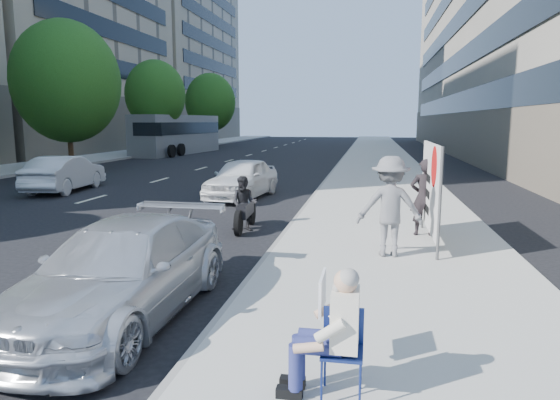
% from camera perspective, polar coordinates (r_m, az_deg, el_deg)
% --- Properties ---
extents(ground, '(160.00, 160.00, 0.00)m').
position_cam_1_polar(ground, '(9.54, -11.67, -8.40)').
color(ground, black).
rests_on(ground, ground).
extents(near_sidewalk, '(5.00, 120.00, 0.15)m').
position_cam_1_polar(near_sidewalk, '(28.56, 11.34, 3.34)').
color(near_sidewalk, '#AEADA3').
rests_on(near_sidewalk, ground).
extents(far_sidewalk, '(4.50, 120.00, 0.15)m').
position_cam_1_polar(far_sidewalk, '(34.99, -25.10, 3.68)').
color(far_sidewalk, '#AEADA3').
rests_on(far_sidewalk, ground).
extents(far_bldg_north, '(22.00, 28.00, 28.00)m').
position_cam_1_polar(far_bldg_north, '(78.77, -15.65, 16.88)').
color(far_bldg_north, tan).
rests_on(far_bldg_north, ground).
extents(tree_far_c, '(6.00, 6.00, 8.47)m').
position_cam_1_polar(tree_far_c, '(31.59, -23.22, 12.32)').
color(tree_far_c, '#382616').
rests_on(tree_far_c, ground).
extents(tree_far_d, '(4.80, 4.80, 7.65)m').
position_cam_1_polar(tree_far_d, '(42.13, -14.05, 11.59)').
color(tree_far_d, '#382616').
rests_on(tree_far_d, ground).
extents(tree_far_e, '(5.40, 5.40, 7.89)m').
position_cam_1_polar(tree_far_e, '(55.20, -7.97, 10.99)').
color(tree_far_e, '#382616').
rests_on(tree_far_e, ground).
extents(seated_protester, '(0.83, 1.11, 1.31)m').
position_cam_1_polar(seated_protester, '(5.00, 5.89, -14.02)').
color(seated_protester, navy).
rests_on(seated_protester, near_sidewalk).
extents(jogger, '(1.34, 0.84, 2.00)m').
position_cam_1_polar(jogger, '(10.12, 12.44, -0.72)').
color(jogger, slate).
rests_on(jogger, near_sidewalk).
extents(pedestrian_woman, '(0.68, 0.47, 1.81)m').
position_cam_1_polar(pedestrian_woman, '(12.16, 16.16, 0.30)').
color(pedestrian_woman, black).
rests_on(pedestrian_woman, near_sidewalk).
extents(protest_banner, '(0.08, 3.06, 2.20)m').
position_cam_1_polar(protest_banner, '(11.45, 16.80, 1.50)').
color(protest_banner, '#4C4C4C').
rests_on(protest_banner, near_sidewalk).
extents(parked_sedan, '(2.03, 4.77, 1.37)m').
position_cam_1_polar(parked_sedan, '(7.61, -17.58, -7.73)').
color(parked_sedan, silver).
rests_on(parked_sedan, ground).
extents(white_sedan_near, '(2.20, 4.48, 1.47)m').
position_cam_1_polar(white_sedan_near, '(18.44, -4.37, 2.50)').
color(white_sedan_near, white).
rests_on(white_sedan_near, ground).
extents(white_sedan_mid, '(1.99, 4.50, 1.44)m').
position_cam_1_polar(white_sedan_mid, '(21.99, -23.36, 2.80)').
color(white_sedan_mid, silver).
rests_on(white_sedan_mid, ground).
extents(motorcycle, '(0.72, 2.05, 1.42)m').
position_cam_1_polar(motorcycle, '(12.94, -4.08, -0.73)').
color(motorcycle, black).
rests_on(motorcycle, ground).
extents(bus, '(3.70, 12.26, 3.30)m').
position_cam_1_polar(bus, '(44.36, -11.59, 7.33)').
color(bus, slate).
rests_on(bus, ground).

